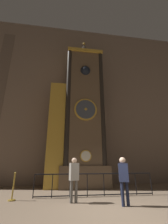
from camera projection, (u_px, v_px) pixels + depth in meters
ground_plane at (118, 213)px, 4.46m from camera, size 28.00×28.00×0.00m
cathedral_back_wall at (85, 96)px, 12.26m from camera, size 24.00×0.32×13.23m
clock_tower at (79, 115)px, 10.27m from camera, size 3.84×1.81×10.77m
railing_fence at (96, 183)px, 6.75m from camera, size 5.42×0.05×0.95m
visitor_near at (74, 175)px, 5.84m from camera, size 0.39×0.31×1.60m
visitor_far at (124, 175)px, 5.42m from camera, size 0.39×0.32×1.61m
stanchion_post at (13, 191)px, 5.97m from camera, size 0.28×0.28×1.05m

